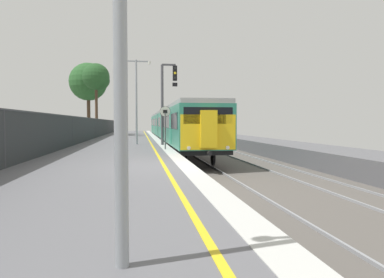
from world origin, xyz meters
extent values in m
cube|color=slate|center=(-2.50, 0.00, -0.50)|extent=(6.40, 110.00, 1.00)
cube|color=silver|center=(0.40, 0.00, 0.01)|extent=(0.60, 110.00, 0.01)
cube|color=yellow|center=(-0.35, 0.00, 0.01)|extent=(0.12, 110.00, 0.01)
cube|color=#56514C|center=(6.20, 0.00, -1.10)|extent=(11.00, 110.00, 0.20)
cube|color=gray|center=(1.38, 0.00, -0.96)|extent=(0.07, 110.00, 0.08)
cube|color=gray|center=(2.82, 0.00, -0.96)|extent=(0.07, 110.00, 0.08)
cube|color=gray|center=(5.38, 0.00, -0.96)|extent=(0.07, 110.00, 0.08)
cube|color=gray|center=(6.82, 0.00, -0.96)|extent=(0.07, 110.00, 0.08)
cube|color=#2D846B|center=(2.10, 14.15, 1.27)|extent=(2.80, 19.09, 2.30)
cube|color=black|center=(2.10, 14.15, -0.01)|extent=(2.64, 18.49, 0.25)
cube|color=#999E9E|center=(2.10, 14.15, 2.54)|extent=(2.68, 19.09, 0.24)
cube|color=black|center=(0.69, 14.15, 1.57)|extent=(0.02, 17.49, 0.84)
cube|color=teal|center=(0.69, 9.37, 1.17)|extent=(0.03, 1.10, 1.90)
cube|color=teal|center=(0.69, 18.92, 1.17)|extent=(0.03, 1.10, 1.90)
cylinder|color=black|center=(1.32, 7.20, -0.50)|extent=(0.12, 0.84, 0.84)
cylinder|color=black|center=(2.88, 7.20, -0.50)|extent=(0.12, 0.84, 0.84)
cylinder|color=black|center=(1.32, 21.09, -0.50)|extent=(0.12, 0.84, 0.84)
cylinder|color=black|center=(2.88, 21.09, -0.50)|extent=(0.12, 0.84, 0.84)
cube|color=#2D846B|center=(2.10, 33.84, 1.27)|extent=(2.80, 19.09, 2.30)
cube|color=black|center=(2.10, 33.84, -0.01)|extent=(2.64, 18.49, 0.25)
cube|color=#999E9E|center=(2.10, 33.84, 2.54)|extent=(2.68, 19.09, 0.24)
cube|color=black|center=(0.69, 33.84, 1.57)|extent=(0.02, 17.49, 0.84)
cube|color=teal|center=(0.69, 29.06, 1.17)|extent=(0.03, 1.10, 1.90)
cube|color=teal|center=(0.69, 38.61, 1.17)|extent=(0.03, 1.10, 1.90)
cylinder|color=black|center=(1.32, 26.89, -0.50)|extent=(0.12, 0.84, 0.84)
cylinder|color=black|center=(2.88, 26.89, -0.50)|extent=(0.12, 0.84, 0.84)
cylinder|color=black|center=(1.32, 40.78, -0.50)|extent=(0.12, 0.84, 0.84)
cylinder|color=black|center=(2.88, 40.78, -0.50)|extent=(0.12, 0.84, 0.84)
cube|color=yellow|center=(2.10, 4.64, 1.02)|extent=(2.70, 0.10, 1.70)
cube|color=black|center=(2.10, 4.63, 1.82)|extent=(2.40, 0.08, 0.80)
cube|color=yellow|center=(2.10, 4.50, 1.17)|extent=(0.80, 0.24, 1.80)
cylinder|color=white|center=(1.15, 4.58, 0.27)|extent=(0.18, 0.06, 0.18)
cylinder|color=white|center=(3.05, 4.58, 0.27)|extent=(0.18, 0.06, 0.18)
cylinder|color=black|center=(2.10, 4.35, 0.02)|extent=(0.20, 0.35, 0.20)
cube|color=black|center=(2.10, 33.84, 2.79)|extent=(0.60, 0.90, 0.20)
cylinder|color=#47474C|center=(0.35, 11.57, 2.66)|extent=(0.18, 0.18, 5.33)
cube|color=#47474C|center=(0.80, 11.57, 5.33)|extent=(0.90, 0.12, 0.12)
cube|color=black|center=(1.20, 11.57, 4.78)|extent=(0.28, 0.20, 1.00)
cylinder|color=black|center=(1.20, 11.45, 5.10)|extent=(0.16, 0.04, 0.16)
cylinder|color=yellow|center=(1.20, 11.45, 4.78)|extent=(0.16, 0.04, 0.16)
cylinder|color=black|center=(1.20, 11.45, 4.46)|extent=(0.16, 0.04, 0.16)
cube|color=black|center=(1.20, 11.57, 4.03)|extent=(0.32, 0.16, 0.24)
cylinder|color=#59595B|center=(0.25, 7.58, 1.02)|extent=(0.08, 0.08, 2.04)
cylinder|color=black|center=(0.25, 7.58, 2.10)|extent=(0.59, 0.02, 0.59)
cylinder|color=silver|center=(0.25, 7.57, 2.10)|extent=(0.56, 0.02, 0.56)
cube|color=black|center=(0.25, 7.55, 2.10)|extent=(0.24, 0.01, 0.18)
cylinder|color=#93999E|center=(-1.36, -8.43, 2.43)|extent=(0.14, 0.14, 4.86)
cylinder|color=#93999E|center=(-1.36, 12.37, 2.87)|extent=(0.14, 0.14, 5.74)
cube|color=#93999E|center=(-0.91, 12.37, 5.64)|extent=(0.90, 0.08, 0.08)
cylinder|color=silver|center=(-0.46, 12.37, 5.56)|extent=(0.20, 0.20, 0.18)
cube|color=#93999E|center=(-1.81, 12.37, 5.64)|extent=(0.90, 0.08, 0.08)
cylinder|color=silver|center=(-2.26, 12.37, 5.56)|extent=(0.20, 0.20, 0.18)
cube|color=#282B2D|center=(-5.45, 0.00, 0.95)|extent=(0.03, 99.00, 1.90)
cube|color=#38383D|center=(-5.45, 0.00, 1.90)|extent=(0.06, 99.00, 0.06)
cylinder|color=#38383D|center=(-5.45, 0.00, 0.95)|extent=(0.07, 0.07, 1.90)
cylinder|color=#38383D|center=(-5.45, 11.69, 0.95)|extent=(0.07, 0.07, 1.90)
cylinder|color=#38383D|center=(-5.45, 23.38, 0.95)|extent=(0.07, 0.07, 1.90)
cylinder|color=#38383D|center=(-5.45, 35.06, 0.95)|extent=(0.07, 0.07, 1.90)
cylinder|color=#38383D|center=(-5.45, 46.75, 0.95)|extent=(0.07, 0.07, 1.90)
cylinder|color=#473323|center=(-6.05, 30.08, 2.98)|extent=(0.32, 0.32, 5.95)
sphere|color=#234C23|center=(-6.05, 30.08, 6.80)|extent=(3.07, 3.07, 3.07)
sphere|color=#234C23|center=(-5.50, 30.50, 6.42)|extent=(1.92, 1.92, 1.92)
cylinder|color=#473323|center=(-7.55, 34.57, 2.70)|extent=(0.43, 0.43, 5.40)
sphere|color=#285628|center=(-7.55, 34.57, 6.71)|extent=(4.78, 4.78, 4.78)
sphere|color=#285628|center=(-7.18, 34.56, 6.12)|extent=(3.18, 3.18, 3.18)
camera|label=1|loc=(-1.18, -12.01, 1.45)|focal=33.05mm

